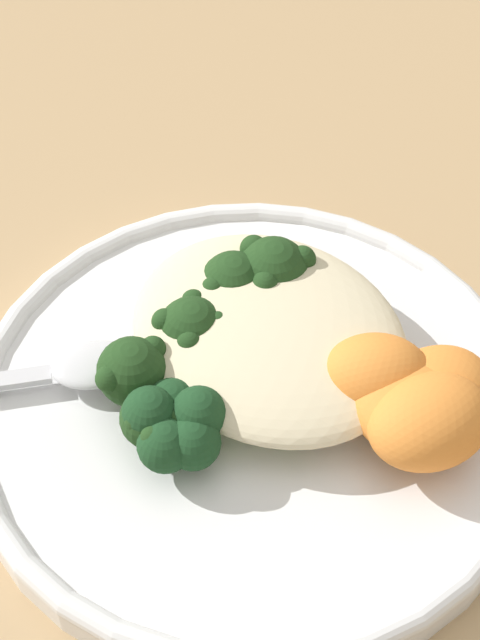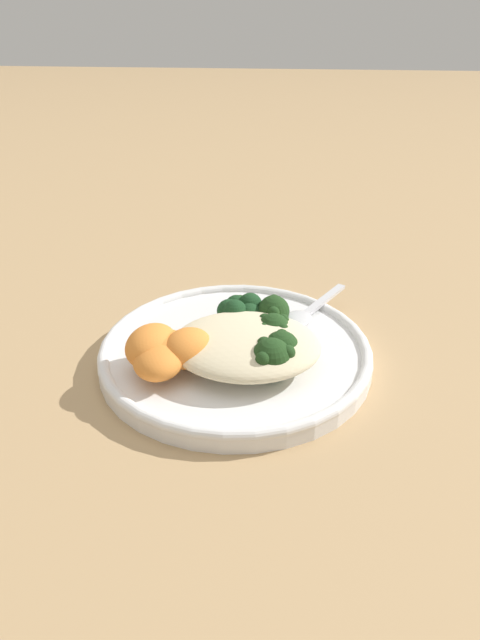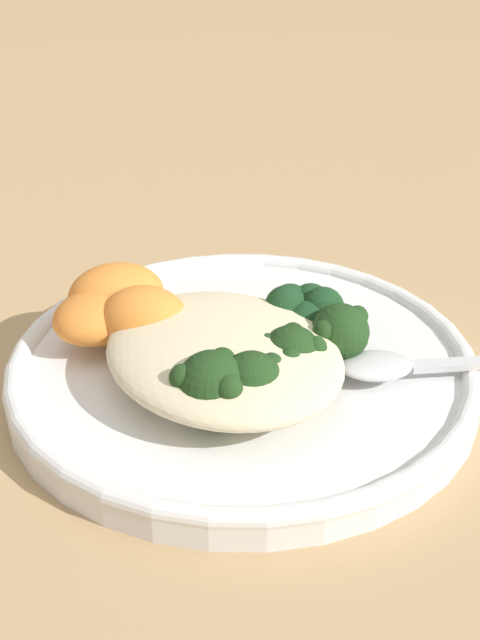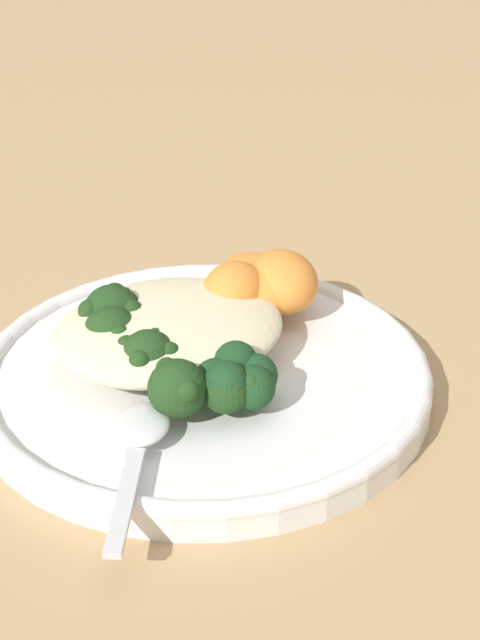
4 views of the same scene
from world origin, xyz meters
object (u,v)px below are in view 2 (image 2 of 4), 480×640
at_px(sweet_potato_chunk_1, 162,350).
at_px(plate, 235,353).
at_px(broccoli_stalk_2, 266,331).
at_px(spoon, 302,315).
at_px(sweet_potato_chunk_3, 187,348).
at_px(kale_tuft, 239,310).
at_px(broccoli_stalk_4, 238,317).
at_px(broccoli_stalk_1, 264,346).
at_px(broccoli_stalk_0, 264,355).
at_px(broccoli_stalk_3, 264,316).
at_px(quinoa_mound, 249,345).
at_px(sweet_potato_chunk_0, 159,359).
at_px(sweet_potato_chunk_2, 152,346).

bearing_deg(sweet_potato_chunk_1, plate, -149.51).
xyz_separation_m(broccoli_stalk_2, spoon, (-0.04, -0.05, -0.01)).
height_order(plate, sweet_potato_chunk_3, sweet_potato_chunk_3).
xyz_separation_m(kale_tuft, spoon, (-0.07, -0.01, -0.01)).
bearing_deg(broccoli_stalk_4, spoon, -44.47).
bearing_deg(broccoli_stalk_1, broccoli_stalk_0, -61.05).
bearing_deg(broccoli_stalk_3, broccoli_stalk_1, -124.92).
distance_m(quinoa_mound, sweet_potato_chunk_0, 0.09).
bearing_deg(sweet_potato_chunk_0, quinoa_mound, -159.32).
relative_size(plate, broccoli_stalk_1, 2.54).
bearing_deg(quinoa_mound, broccoli_stalk_0, 127.09).
height_order(broccoli_stalk_1, broccoli_stalk_2, same).
distance_m(broccoli_stalk_2, broccoli_stalk_4, 0.04).
distance_m(broccoli_stalk_4, sweet_potato_chunk_3, 0.09).
relative_size(broccoli_stalk_3, sweet_potato_chunk_3, 1.61).
height_order(broccoli_stalk_3, sweet_potato_chunk_0, broccoli_stalk_3).
relative_size(broccoli_stalk_3, spoon, 0.72).
bearing_deg(broccoli_stalk_2, kale_tuft, 123.03).
bearing_deg(sweet_potato_chunk_3, sweet_potato_chunk_0, 30.75).
relative_size(plate, broccoli_stalk_0, 3.23).
bearing_deg(kale_tuft, spoon, -169.63).
bearing_deg(broccoli_stalk_0, quinoa_mound, 170.70).
relative_size(plate, broccoli_stalk_3, 3.33).
bearing_deg(sweet_potato_chunk_2, quinoa_mound, -171.04).
relative_size(plate, sweet_potato_chunk_2, 4.70).
distance_m(broccoli_stalk_4, kale_tuft, 0.01).
height_order(broccoli_stalk_3, broccoli_stalk_4, broccoli_stalk_3).
height_order(sweet_potato_chunk_2, kale_tuft, sweet_potato_chunk_2).
distance_m(broccoli_stalk_0, broccoli_stalk_4, 0.08).
bearing_deg(broccoli_stalk_4, broccoli_stalk_1, -126.15).
height_order(plate, broccoli_stalk_0, broccoli_stalk_0).
bearing_deg(kale_tuft, sweet_potato_chunk_2, 47.07).
bearing_deg(sweet_potato_chunk_2, broccoli_stalk_1, -171.76).
height_order(quinoa_mound, broccoli_stalk_4, same).
bearing_deg(broccoli_stalk_4, sweet_potato_chunk_2, 160.03).
bearing_deg(sweet_potato_chunk_0, broccoli_stalk_4, -127.13).
bearing_deg(sweet_potato_chunk_3, sweet_potato_chunk_1, -0.28).
bearing_deg(kale_tuft, sweet_potato_chunk_3, 63.16).
xyz_separation_m(broccoli_stalk_0, broccoli_stalk_1, (0.00, -0.02, -0.00)).
relative_size(broccoli_stalk_0, sweet_potato_chunk_2, 1.46).
distance_m(broccoli_stalk_3, sweet_potato_chunk_3, 0.10).
bearing_deg(broccoli_stalk_2, sweet_potato_chunk_3, -152.30).
bearing_deg(broccoli_stalk_3, sweet_potato_chunk_0, -173.70).
relative_size(sweet_potato_chunk_3, kale_tuft, 1.12).
relative_size(sweet_potato_chunk_2, kale_tuft, 1.28).
xyz_separation_m(broccoli_stalk_2, kale_tuft, (0.03, -0.04, -0.00)).
bearing_deg(broccoli_stalk_0, broccoli_stalk_1, 135.46).
bearing_deg(spoon, plate, 162.28).
relative_size(broccoli_stalk_2, sweet_potato_chunk_0, 1.42).
distance_m(broccoli_stalk_1, sweet_potato_chunk_3, 0.07).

